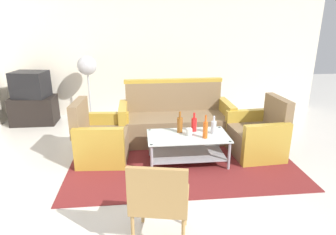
{
  "coord_description": "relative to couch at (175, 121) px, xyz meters",
  "views": [
    {
      "loc": [
        -0.56,
        -3.0,
        1.91
      ],
      "look_at": [
        -0.18,
        0.71,
        0.65
      ],
      "focal_mm": 31.18,
      "sensor_mm": 36.0,
      "label": 1
    }
  ],
  "objects": [
    {
      "name": "wall_back",
      "position": [
        -0.02,
        1.57,
        1.08
      ],
      "size": [
        6.52,
        0.12,
        2.8
      ],
      "color": "silver",
      "rests_on": "ground"
    },
    {
      "name": "rug",
      "position": [
        -0.01,
        -0.68,
        -0.31
      ],
      "size": [
        3.08,
        2.16,
        0.01
      ],
      "primitive_type": "cube",
      "color": "maroon",
      "rests_on": "ground"
    },
    {
      "name": "armchair_right",
      "position": [
        1.12,
        -0.7,
        -0.03
      ],
      "size": [
        0.74,
        0.8,
        0.85
      ],
      "rotation": [
        0.0,
        0.0,
        1.64
      ],
      "color": "#7F6647",
      "rests_on": "rug"
    },
    {
      "name": "pedestal_fan",
      "position": [
        -1.53,
        1.11,
        0.7
      ],
      "size": [
        0.36,
        0.36,
        1.27
      ],
      "color": "#2D2D33",
      "rests_on": "ground"
    },
    {
      "name": "tv_stand",
      "position": [
        -2.58,
        1.06,
        -0.06
      ],
      "size": [
        0.8,
        0.5,
        0.52
      ],
      "primitive_type": "cube",
      "color": "black",
      "rests_on": "ground"
    },
    {
      "name": "cup",
      "position": [
        0.08,
        -0.87,
        0.14
      ],
      "size": [
        0.08,
        0.08,
        0.1
      ],
      "primitive_type": "cylinder",
      "color": "silver",
      "rests_on": "coffee_table"
    },
    {
      "name": "couch",
      "position": [
        0.0,
        0.0,
        0.0
      ],
      "size": [
        1.81,
        0.75,
        0.96
      ],
      "rotation": [
        0.0,
        0.0,
        3.15
      ],
      "color": "#7F6647",
      "rests_on": "rug"
    },
    {
      "name": "bottle_brown",
      "position": [
        -0.03,
        -0.73,
        0.21
      ],
      "size": [
        0.08,
        0.08,
        0.3
      ],
      "color": "brown",
      "rests_on": "coffee_table"
    },
    {
      "name": "bottle_clear",
      "position": [
        0.42,
        -0.82,
        0.19
      ],
      "size": [
        0.07,
        0.07,
        0.25
      ],
      "color": "silver",
      "rests_on": "coffee_table"
    },
    {
      "name": "bottle_red",
      "position": [
        0.17,
        -0.7,
        0.2
      ],
      "size": [
        0.08,
        0.08,
        0.27
      ],
      "color": "red",
      "rests_on": "coffee_table"
    },
    {
      "name": "armchair_left",
      "position": [
        -1.14,
        -0.62,
        -0.03
      ],
      "size": [
        0.75,
        0.81,
        0.85
      ],
      "rotation": [
        0.0,
        0.0,
        -1.64
      ],
      "color": "#7F6647",
      "rests_on": "rug"
    },
    {
      "name": "bottle_orange",
      "position": [
        0.27,
        -0.97,
        0.22
      ],
      "size": [
        0.06,
        0.06,
        0.32
      ],
      "color": "#D85919",
      "rests_on": "coffee_table"
    },
    {
      "name": "television",
      "position": [
        -2.58,
        1.06,
        0.44
      ],
      "size": [
        0.67,
        0.54,
        0.48
      ],
      "rotation": [
        0.0,
        0.0,
        2.96
      ],
      "color": "black",
      "rests_on": "tv_stand"
    },
    {
      "name": "coffee_table",
      "position": [
        0.06,
        -0.86,
        -0.04
      ],
      "size": [
        1.1,
        0.6,
        0.4
      ],
      "color": "silver",
      "rests_on": "rug"
    },
    {
      "name": "wicker_chair",
      "position": [
        -0.44,
        -2.4,
        0.18
      ],
      "size": [
        0.57,
        0.57,
        0.84
      ],
      "rotation": [
        0.0,
        0.0,
        -0.2
      ],
      "color": "#AD844C",
      "rests_on": "ground"
    },
    {
      "name": "ground_plane",
      "position": [
        -0.02,
        -1.49,
        -0.32
      ],
      "size": [
        14.0,
        14.0,
        0.0
      ],
      "primitive_type": "plane",
      "color": "beige"
    }
  ]
}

